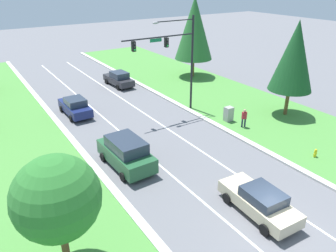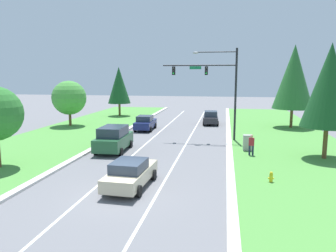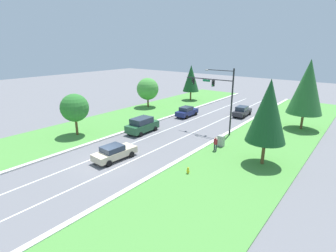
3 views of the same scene
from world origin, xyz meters
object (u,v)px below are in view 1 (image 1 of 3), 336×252
at_px(utility_cabinet, 229,114).
at_px(oak_far_left_tree, 57,198).
at_px(charcoal_sedan, 119,79).
at_px(fire_hydrant, 315,153).
at_px(champagne_sedan, 259,201).
at_px(navy_sedan, 75,107).
at_px(forest_suv, 126,153).
at_px(traffic_signal_mast, 175,52).
at_px(pedestrian, 244,118).
at_px(conifer_near_right_tree, 194,28).
at_px(conifer_far_right_tree, 294,56).

distance_m(utility_cabinet, oak_far_left_tree, 18.79).
relative_size(charcoal_sedan, fire_hydrant, 6.65).
distance_m(champagne_sedan, fire_hydrant, 8.07).
xyz_separation_m(navy_sedan, forest_suv, (-0.05, -10.60, 0.22)).
bearing_deg(forest_suv, navy_sedan, 87.91).
bearing_deg(traffic_signal_mast, champagne_sedan, -106.19).
height_order(utility_cabinet, pedestrian, pedestrian).
distance_m(fire_hydrant, conifer_near_right_tree, 22.33).
xyz_separation_m(charcoal_sedan, utility_cabinet, (3.65, -14.63, -0.15)).
height_order(traffic_signal_mast, charcoal_sedan, traffic_signal_mast).
relative_size(traffic_signal_mast, pedestrian, 5.12).
bearing_deg(traffic_signal_mast, pedestrian, -63.20).
bearing_deg(traffic_signal_mast, fire_hydrant, -73.48).
bearing_deg(conifer_near_right_tree, conifer_far_right_tree, -91.43).
height_order(traffic_signal_mast, fire_hydrant, traffic_signal_mast).
height_order(charcoal_sedan, oak_far_left_tree, oak_far_left_tree).
height_order(navy_sedan, oak_far_left_tree, oak_far_left_tree).
xyz_separation_m(champagne_sedan, oak_far_left_tree, (-9.76, 2.05, 2.90)).
xyz_separation_m(traffic_signal_mast, oak_far_left_tree, (-13.91, -12.26, -1.99)).
bearing_deg(navy_sedan, conifer_near_right_tree, 13.04).
xyz_separation_m(forest_suv, oak_far_left_tree, (-5.92, -6.15, 2.65)).
distance_m(forest_suv, fire_hydrant, 13.22).
xyz_separation_m(pedestrian, fire_hydrant, (0.65, -6.38, -0.59)).
height_order(fire_hydrant, conifer_near_right_tree, conifer_near_right_tree).
bearing_deg(conifer_far_right_tree, oak_far_left_tree, -164.24).
height_order(utility_cabinet, conifer_far_right_tree, conifer_far_right_tree).
distance_m(forest_suv, conifer_near_right_tree, 22.81).
xyz_separation_m(traffic_signal_mast, forest_suv, (-7.99, -6.11, -4.64)).
xyz_separation_m(forest_suv, pedestrian, (10.99, 0.17, -0.10)).
distance_m(traffic_signal_mast, pedestrian, 8.18).
bearing_deg(fire_hydrant, champagne_sedan, -165.72).
bearing_deg(fire_hydrant, conifer_near_right_tree, 76.66).
height_order(forest_suv, fire_hydrant, forest_suv).
bearing_deg(conifer_near_right_tree, oak_far_left_tree, -137.10).
xyz_separation_m(charcoal_sedan, conifer_near_right_tree, (9.46, -1.66, 5.15)).
relative_size(fire_hydrant, conifer_near_right_tree, 0.07).
xyz_separation_m(navy_sedan, fire_hydrant, (11.60, -16.81, -0.48)).
bearing_deg(conifer_far_right_tree, forest_suv, -179.60).
height_order(conifer_near_right_tree, conifer_far_right_tree, conifer_near_right_tree).
bearing_deg(pedestrian, fire_hydrant, 113.97).
distance_m(forest_suv, utility_cabinet, 10.98).
bearing_deg(charcoal_sedan, utility_cabinet, -78.95).
height_order(utility_cabinet, conifer_near_right_tree, conifer_near_right_tree).
bearing_deg(pedestrian, champagne_sedan, 67.58).
relative_size(forest_suv, pedestrian, 2.87).
bearing_deg(conifer_near_right_tree, traffic_signal_mast, -134.79).
height_order(navy_sedan, conifer_near_right_tree, conifer_near_right_tree).
distance_m(traffic_signal_mast, fire_hydrant, 13.92).
height_order(conifer_near_right_tree, oak_far_left_tree, conifer_near_right_tree).
height_order(traffic_signal_mast, forest_suv, traffic_signal_mast).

